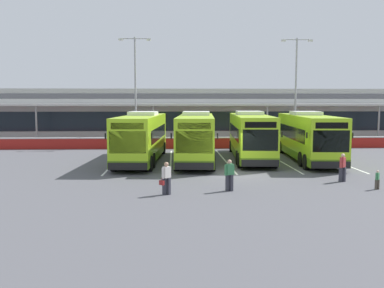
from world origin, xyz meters
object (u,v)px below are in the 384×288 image
object	(u,v)px
coach_bus_left_centre	(196,138)
coach_bus_centre	(250,137)
pedestrian_with_handbag	(166,177)
lamp_post_west	(135,84)
coach_bus_right_centre	(308,137)
pedestrian_near_bin	(343,167)
lamp_post_centre	(296,85)
coach_bus_leftmost	(142,138)
pedestrian_child	(377,179)
pedestrian_in_dark_coat	(229,174)

from	to	relation	value
coach_bus_left_centre	coach_bus_centre	distance (m)	4.52
coach_bus_left_centre	pedestrian_with_handbag	bearing A→B (deg)	-100.06
lamp_post_west	coach_bus_right_centre	bearing A→B (deg)	-38.29
pedestrian_near_bin	lamp_post_west	size ratio (longest dim) A/B	0.15
coach_bus_right_centre	lamp_post_centre	bearing A→B (deg)	78.92
coach_bus_leftmost	pedestrian_child	world-z (taller)	coach_bus_leftmost
coach_bus_leftmost	coach_bus_centre	xyz separation A→B (m)	(8.51, 1.02, 0.00)
coach_bus_centre	pedestrian_child	distance (m)	12.83
coach_bus_centre	lamp_post_centre	world-z (taller)	lamp_post_centre
pedestrian_in_dark_coat	pedestrian_child	distance (m)	7.76
coach_bus_left_centre	pedestrian_in_dark_coat	world-z (taller)	coach_bus_left_centre
coach_bus_left_centre	pedestrian_in_dark_coat	bearing A→B (deg)	-83.97
coach_bus_left_centre	pedestrian_near_bin	distance (m)	11.78
coach_bus_leftmost	lamp_post_west	distance (m)	12.30
pedestrian_in_dark_coat	coach_bus_left_centre	bearing A→B (deg)	96.03
coach_bus_leftmost	coach_bus_centre	bearing A→B (deg)	6.82
coach_bus_left_centre	coach_bus_right_centre	xyz separation A→B (m)	(8.71, 0.16, 0.00)
coach_bus_centre	pedestrian_child	bearing A→B (deg)	-69.22
coach_bus_leftmost	coach_bus_centre	world-z (taller)	same
coach_bus_leftmost	pedestrian_near_bin	bearing A→B (deg)	-35.99
coach_bus_left_centre	pedestrian_in_dark_coat	distance (m)	10.99
coach_bus_centre	lamp_post_west	world-z (taller)	lamp_post_west
coach_bus_right_centre	pedestrian_near_bin	distance (m)	8.91
pedestrian_near_bin	lamp_post_centre	distance (m)	21.06
pedestrian_child	pedestrian_near_bin	xyz separation A→B (m)	(-0.98, 2.16, 0.33)
pedestrian_child	pedestrian_near_bin	distance (m)	2.40
coach_bus_left_centre	pedestrian_child	distance (m)	14.07
coach_bus_left_centre	pedestrian_near_bin	world-z (taller)	coach_bus_left_centre
coach_bus_leftmost	pedestrian_with_handbag	bearing A→B (deg)	-79.99
coach_bus_left_centre	lamp_post_west	bearing A→B (deg)	116.02
coach_bus_leftmost	lamp_post_west	world-z (taller)	lamp_post_west
coach_bus_centre	pedestrian_with_handbag	size ratio (longest dim) A/B	7.59
coach_bus_centre	coach_bus_right_centre	world-z (taller)	same
pedestrian_near_bin	pedestrian_in_dark_coat	bearing A→B (deg)	-161.81
pedestrian_near_bin	lamp_post_centre	size ratio (longest dim) A/B	0.15
coach_bus_left_centre	lamp_post_centre	xyz separation A→B (m)	(10.92, 11.46, 4.50)
coach_bus_right_centre	pedestrian_in_dark_coat	bearing A→B (deg)	-124.35
pedestrian_child	pedestrian_in_dark_coat	bearing A→B (deg)	-179.53
pedestrian_with_handbag	pedestrian_child	bearing A→B (deg)	4.20
coach_bus_leftmost	coach_bus_centre	size ratio (longest dim) A/B	1.00
pedestrian_child	coach_bus_leftmost	bearing A→B (deg)	140.06
coach_bus_left_centre	pedestrian_with_handbag	world-z (taller)	coach_bus_left_centre
coach_bus_leftmost	coach_bus_right_centre	size ratio (longest dim) A/B	1.00
coach_bus_left_centre	lamp_post_centre	size ratio (longest dim) A/B	1.12
coach_bus_left_centre	pedestrian_near_bin	xyz separation A→B (m)	(7.92, -8.66, -0.91)
pedestrian_in_dark_coat	pedestrian_near_bin	bearing A→B (deg)	18.19
pedestrian_with_handbag	pedestrian_near_bin	xyz separation A→B (m)	(9.99, 2.97, 0.02)
pedestrian_near_bin	lamp_post_west	distance (m)	24.83
coach_bus_right_centre	pedestrian_near_bin	xyz separation A→B (m)	(-0.78, -8.83, -0.91)
coach_bus_centre	pedestrian_in_dark_coat	world-z (taller)	coach_bus_centre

